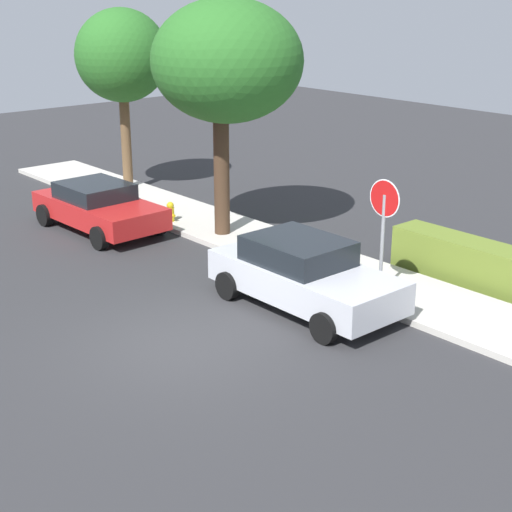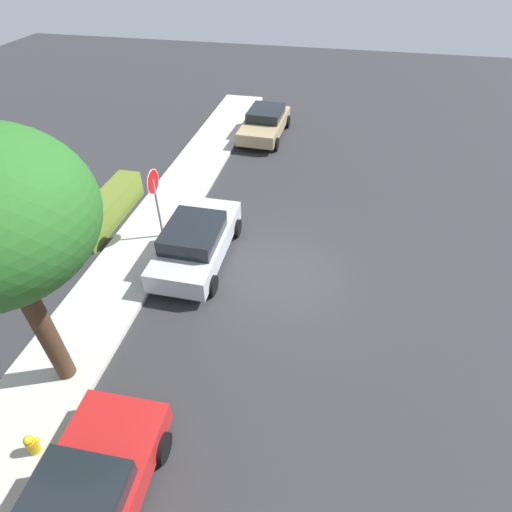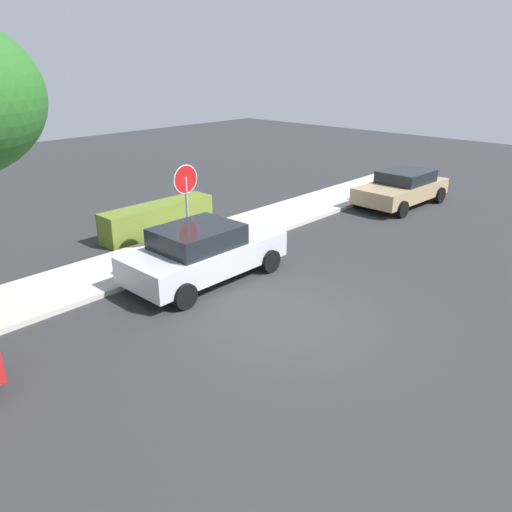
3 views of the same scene
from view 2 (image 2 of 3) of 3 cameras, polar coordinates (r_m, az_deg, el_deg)
name	(u,v)px [view 2 (image 2 of 3)]	position (r m, az deg, el deg)	size (l,w,h in m)	color
ground_plane	(285,276)	(12.99, 4.13, -2.88)	(60.00, 60.00, 0.00)	#2D2D30
sidewalk_curb	(137,253)	(14.31, -16.61, 0.40)	(32.00, 2.34, 0.14)	beige
stop_sign	(155,193)	(13.79, -14.22, 8.71)	(0.83, 0.08, 2.75)	gray
parked_car_silver	(196,241)	(13.25, -8.51, 2.15)	(4.43, 2.12, 1.52)	silver
parked_car_tan	(265,123)	(21.92, 1.28, 18.52)	(4.43, 2.25, 1.37)	tan
fire_hydrant	(33,446)	(10.46, -29.26, -22.55)	(0.30, 0.22, 0.72)	gold
front_yard_hedge	(108,208)	(16.14, -20.38, 6.40)	(4.09, 0.91, 1.01)	olive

